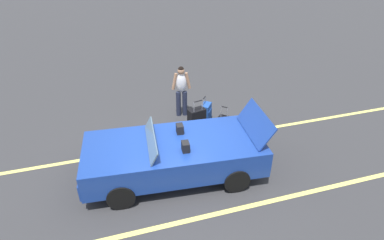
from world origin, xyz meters
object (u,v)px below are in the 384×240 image
suitcase_medium_bright (206,113)px  traveler_person (181,89)px  suitcase_small_carryon (224,124)px  suitcase_large_black (197,120)px  convertible_car (166,156)px

suitcase_medium_bright → traveler_person: (0.60, -0.64, 0.62)m
suitcase_medium_bright → suitcase_small_carryon: size_ratio=0.98×
suitcase_large_black → suitcase_medium_bright: bearing=-58.3°
convertible_car → suitcase_large_black: 2.11m
convertible_car → traveler_person: traveler_person is taller
suitcase_medium_bright → traveler_person: size_ratio=0.51×
convertible_car → suitcase_medium_bright: 2.71m
suitcase_small_carryon → suitcase_large_black: bearing=115.3°
suitcase_medium_bright → traveler_person: 1.08m
convertible_car → suitcase_large_black: convertible_car is taller
suitcase_medium_bright → traveler_person: traveler_person is taller
convertible_car → suitcase_large_black: (-1.27, -1.67, -0.22)m
suitcase_large_black → suitcase_small_carryon: size_ratio=1.22×
suitcase_small_carryon → traveler_person: 1.74m
convertible_car → traveler_person: (-1.11, -2.73, 0.34)m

